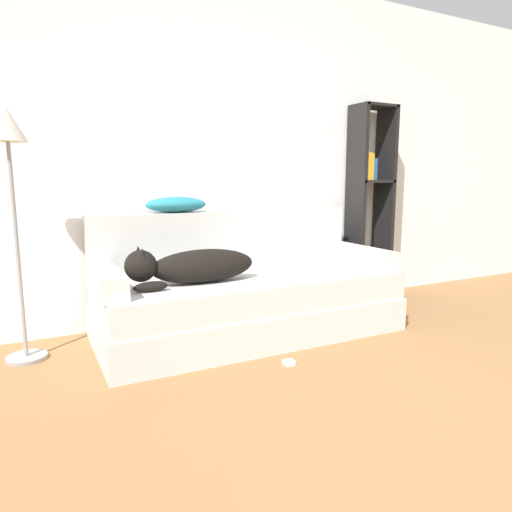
# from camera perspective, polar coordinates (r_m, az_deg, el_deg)

# --- Properties ---
(wall_back) EXTENTS (7.68, 0.06, 2.70)m
(wall_back) POSITION_cam_1_polar(r_m,az_deg,el_deg) (3.83, -1.39, 13.16)
(wall_back) COLOR white
(wall_back) RESTS_ON ground_plane
(couch) EXTENTS (2.14, 0.92, 0.44)m
(couch) POSITION_cam_1_polar(r_m,az_deg,el_deg) (3.31, -0.76, -6.11)
(couch) COLOR silver
(couch) RESTS_ON ground_plane
(couch_backrest) EXTENTS (2.10, 0.15, 0.43)m
(couch_backrest) POSITION_cam_1_polar(r_m,az_deg,el_deg) (3.57, -3.55, 2.19)
(couch_backrest) COLOR silver
(couch_backrest) RESTS_ON couch
(couch_arm_left) EXTENTS (0.15, 0.73, 0.14)m
(couch_arm_left) POSITION_cam_1_polar(r_m,az_deg,el_deg) (2.94, -18.33, -2.75)
(couch_arm_left) COLOR silver
(couch_arm_left) RESTS_ON couch
(couch_arm_right) EXTENTS (0.15, 0.73, 0.14)m
(couch_arm_right) POSITION_cam_1_polar(r_m,az_deg,el_deg) (3.78, 12.90, 0.10)
(couch_arm_right) COLOR silver
(couch_arm_right) RESTS_ON couch
(dog) EXTENTS (0.86, 0.25, 0.26)m
(dog) POSITION_cam_1_polar(r_m,az_deg,el_deg) (2.98, -8.10, -1.26)
(dog) COLOR black
(dog) RESTS_ON couch
(laptop) EXTENTS (0.39, 0.29, 0.02)m
(laptop) POSITION_cam_1_polar(r_m,az_deg,el_deg) (3.28, 3.58, -2.14)
(laptop) COLOR silver
(laptop) RESTS_ON couch
(throw_pillow) EXTENTS (0.45, 0.22, 0.11)m
(throw_pillow) POSITION_cam_1_polar(r_m,az_deg,el_deg) (3.42, -9.93, 6.34)
(throw_pillow) COLOR teal
(throw_pillow) RESTS_ON couch_backrest
(bookshelf) EXTENTS (0.37, 0.26, 1.76)m
(bookshelf) POSITION_cam_1_polar(r_m,az_deg,el_deg) (4.32, 14.03, 7.43)
(bookshelf) COLOR black
(bookshelf) RESTS_ON ground_plane
(floor_lamp) EXTENTS (0.24, 0.24, 1.52)m
(floor_lamp) POSITION_cam_1_polar(r_m,az_deg,el_deg) (3.06, -28.40, 10.10)
(floor_lamp) COLOR gray
(floor_lamp) RESTS_ON ground_plane
(power_adapter) EXTENTS (0.06, 0.06, 0.03)m
(power_adapter) POSITION_cam_1_polar(r_m,az_deg,el_deg) (2.84, 4.13, -13.13)
(power_adapter) COLOR silver
(power_adapter) RESTS_ON ground_plane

